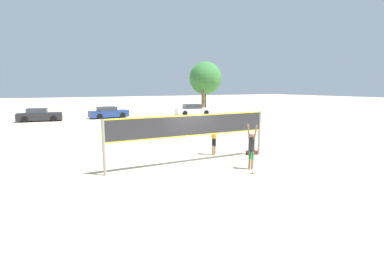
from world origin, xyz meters
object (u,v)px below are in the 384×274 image
gear_bag (251,153)px  player_spiker (251,146)px  parked_car_near (39,115)px  parked_car_far (109,113)px  tree_left_cluster (205,78)px  volleyball_net (192,130)px  player_blocker (214,133)px  volleyball (254,171)px  parked_car_mid (193,110)px  tree_right_cluster (203,78)px

gear_bag → player_spiker: bearing=-129.8°
gear_bag → parked_car_near: size_ratio=0.12×
parked_car_far → tree_left_cluster: tree_left_cluster is taller
volleyball_net → parked_car_near: volleyball_net is taller
gear_bag → parked_car_far: size_ratio=0.12×
player_blocker → volleyball: bearing=-6.3°
player_spiker → parked_car_far: bearing=1.2°
parked_car_far → parked_car_mid: bearing=-13.8°
gear_bag → parked_car_mid: 23.88m
parked_car_mid → parked_car_far: parked_car_mid is taller
parked_car_mid → player_blocker: bearing=-105.7°
volleyball_net → parked_car_near: 24.65m
volleyball → parked_car_near: size_ratio=0.05×
volleyball → parked_car_far: bearing=90.4°
volleyball_net → player_spiker: 2.93m
parked_car_mid → player_spiker: bearing=-102.8°
volleyball_net → parked_car_mid: size_ratio=1.71×
parked_car_far → tree_left_cluster: 17.47m
player_spiker → volleyball: bearing=150.7°
volleyball_net → player_blocker: volleyball_net is taller
player_spiker → tree_right_cluster: (13.69, 27.94, 3.88)m
volleyball → tree_right_cluster: (14.05, 28.59, 4.85)m
player_blocker → tree_left_cluster: size_ratio=0.30×
parked_car_far → tree_left_cluster: bearing=9.0°
parked_car_near → gear_bag: bearing=-59.9°
volleyball_net → parked_car_far: 23.90m
tree_left_cluster → gear_bag: bearing=-115.9°
parked_car_far → tree_right_cluster: size_ratio=0.69×
volleyball_net → volleyball: size_ratio=37.00×
gear_bag → parked_car_near: 25.69m
volleyball → parked_car_mid: size_ratio=0.05×
parked_car_mid → tree_left_cluster: (5.37, 5.94, 4.40)m
volleyball → parked_car_near: parked_car_near is taller
player_blocker → gear_bag: size_ratio=4.18×
tree_right_cluster → volleyball: bearing=-116.2°
parked_car_near → tree_left_cluster: tree_left_cluster is taller
gear_bag → tree_left_cluster: bearing=64.1°
tree_left_cluster → volleyball_net: bearing=-121.7°
gear_bag → parked_car_near: parked_car_near is taller
parked_car_mid → parked_car_far: size_ratio=1.07×
parked_car_far → parked_car_near: bearing=172.8°
volleyball_net → parked_car_near: (-6.07, 23.87, -1.05)m
volleyball_net → player_blocker: bearing=29.7°
volleyball_net → gear_bag: volleyball_net is taller
parked_car_mid → gear_bag: bearing=-100.6°
volleyball_net → tree_left_cluster: bearing=58.3°
parked_car_mid → tree_left_cluster: bearing=57.8°
player_blocker → parked_car_near: size_ratio=0.49×
player_blocker → tree_left_cluster: tree_left_cluster is taller
player_spiker → parked_car_mid: (10.33, 24.68, -0.45)m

